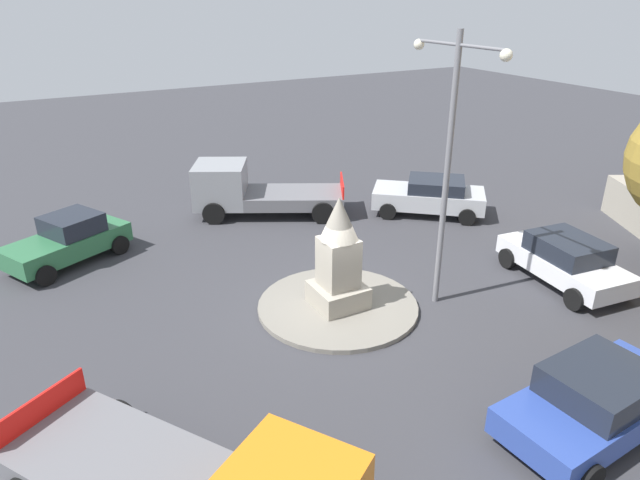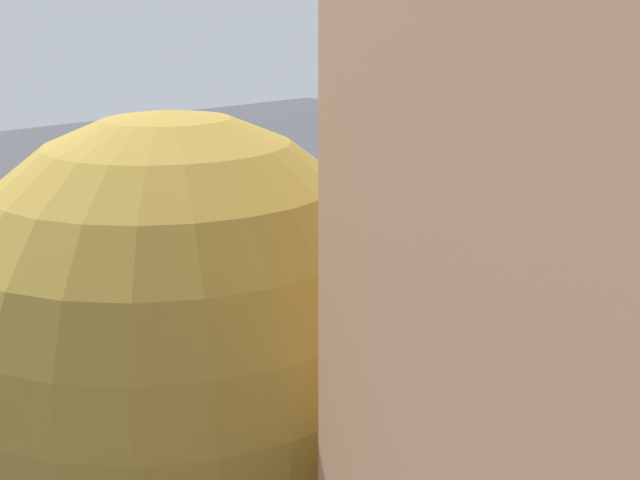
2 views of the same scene
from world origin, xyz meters
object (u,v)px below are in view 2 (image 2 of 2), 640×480
object	(u,v)px
tree_near_wall	(490,332)
truck_grey_parked_left	(521,231)
streetlamp	(408,173)
truck_orange_far_side	(44,289)
monument	(344,265)
tree_far_corner	(180,339)
car_green_passing	(341,208)
car_blue_near_island	(188,416)
car_white_waiting	(550,410)

from	to	relation	value
tree_near_wall	truck_grey_parked_left	bearing A→B (deg)	26.86
streetlamp	tree_near_wall	size ratio (longest dim) A/B	1.23
truck_orange_far_side	tree_near_wall	world-z (taller)	tree_near_wall
streetlamp	monument	bearing A→B (deg)	69.68
truck_orange_far_side	tree_far_corner	size ratio (longest dim) A/B	0.92
car_green_passing	truck_grey_parked_left	world-z (taller)	truck_grey_parked_left
car_blue_near_island	tree_far_corner	xyz separation A→B (m)	(-3.31, -4.52, 3.94)
car_white_waiting	truck_grey_parked_left	size ratio (longest dim) A/B	0.70
streetlamp	tree_near_wall	bearing A→B (deg)	-136.61
car_blue_near_island	tree_far_corner	world-z (taller)	tree_far_corner
car_green_passing	truck_orange_far_side	size ratio (longest dim) A/B	0.66
car_green_passing	car_white_waiting	distance (m)	15.54
monument	tree_far_corner	bearing A→B (deg)	-146.41
streetlamp	car_green_passing	xyz separation A→B (m)	(7.76, 8.77, -3.71)
tree_near_wall	tree_far_corner	size ratio (longest dim) A/B	0.86
truck_grey_parked_left	streetlamp	bearing A→B (deg)	-167.64
car_blue_near_island	car_white_waiting	xyz separation A→B (m)	(4.65, -4.69, -0.00)
monument	streetlamp	bearing A→B (deg)	-110.32
car_white_waiting	truck_grey_parked_left	bearing A→B (deg)	31.47
tree_near_wall	tree_far_corner	xyz separation A→B (m)	(-3.08, 1.60, 0.43)
truck_orange_far_side	tree_far_corner	xyz separation A→B (m)	(-4.53, -12.09, 3.74)
monument	car_white_waiting	world-z (taller)	monument
streetlamp	tree_far_corner	size ratio (longest dim) A/B	1.06
car_white_waiting	tree_far_corner	bearing A→B (deg)	178.79
truck_orange_far_side	car_white_waiting	bearing A→B (deg)	-74.34
streetlamp	truck_orange_far_side	world-z (taller)	streetlamp
tree_far_corner	car_blue_near_island	bearing A→B (deg)	53.76
tree_far_corner	streetlamp	bearing A→B (deg)	23.73
streetlamp	car_green_passing	distance (m)	12.29
car_white_waiting	tree_near_wall	distance (m)	6.18
car_blue_near_island	car_white_waiting	world-z (taller)	car_blue_near_island
car_blue_near_island	truck_orange_far_side	bearing A→B (deg)	80.85
streetlamp	truck_orange_far_side	xyz separation A→B (m)	(-4.39, 8.17, -3.51)
car_green_passing	tree_near_wall	size ratio (longest dim) A/B	0.70
car_blue_near_island	car_white_waiting	bearing A→B (deg)	-45.19
truck_orange_far_side	truck_grey_parked_left	xyz separation A→B (m)	(13.31, -6.21, 0.01)
monument	car_blue_near_island	distance (m)	6.96
streetlamp	truck_grey_parked_left	size ratio (longest dim) A/B	1.22
monument	truck_orange_far_side	world-z (taller)	monument
car_white_waiting	truck_grey_parked_left	world-z (taller)	truck_grey_parked_left
car_blue_near_island	tree_near_wall	xyz separation A→B (m)	(-0.23, -6.11, 3.52)
car_white_waiting	monument	bearing A→B (deg)	73.96
truck_grey_parked_left	tree_near_wall	size ratio (longest dim) A/B	1.01
tree_far_corner	monument	bearing A→B (deg)	33.59
streetlamp	truck_grey_parked_left	world-z (taller)	streetlamp
monument	car_white_waiting	size ratio (longest dim) A/B	0.75
monument	streetlamp	xyz separation A→B (m)	(-0.98, -2.66, 2.92)
car_white_waiting	truck_grey_parked_left	xyz separation A→B (m)	(9.88, 6.04, 0.22)
monument	car_white_waiting	distance (m)	7.07
monument	truck_orange_far_side	distance (m)	7.72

